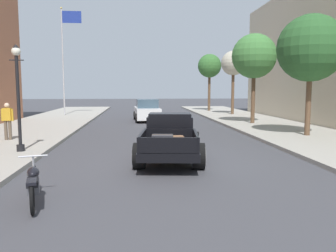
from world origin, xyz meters
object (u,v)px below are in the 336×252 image
pedestrian_sidewalk_left (7,119)px  street_tree_nearest (311,48)px  car_background_white (147,111)px  flagpole (65,49)px  hotrod_truck_black (170,137)px  street_lamp_near (18,90)px  street_tree_third (233,64)px  street_tree_second (254,56)px  motorcycle_parked (33,183)px  street_tree_farthest (210,66)px

pedestrian_sidewalk_left → street_tree_nearest: street_tree_nearest is taller
car_background_white → street_tree_nearest: 12.78m
flagpole → hotrod_truck_black: bearing=-68.9°
hotrod_truck_black → street_lamp_near: 5.74m
street_tree_nearest → street_tree_third: (0.21, 13.95, 0.27)m
hotrod_truck_black → street_lamp_near: size_ratio=1.32×
hotrod_truck_black → street_tree_third: 20.00m
street_lamp_near → street_tree_nearest: size_ratio=0.66×
car_background_white → flagpole: bearing=144.3°
hotrod_truck_black → street_tree_second: street_tree_second is taller
motorcycle_parked → street_tree_farthest: size_ratio=0.36×
car_background_white → flagpole: (-6.84, 4.91, 5.00)m
street_tree_third → flagpole: bearing=177.6°
street_tree_nearest → street_tree_third: bearing=89.1°
hotrod_truck_black → motorcycle_parked: bearing=-127.2°
hotrod_truck_black → pedestrian_sidewalk_left: pedestrian_sidewalk_left is taller
street_tree_nearest → street_lamp_near: bearing=-165.9°
street_tree_farthest → street_lamp_near: bearing=-118.0°
motorcycle_parked → flagpole: size_ratio=0.23×
car_background_white → pedestrian_sidewalk_left: (-6.49, -9.89, 0.32)m
pedestrian_sidewalk_left → street_tree_second: (13.42, 6.32, 3.43)m
flagpole → street_tree_farthest: (13.55, 4.32, -1.07)m
motorcycle_parked → street_tree_second: (9.88, 14.72, 4.08)m
hotrod_truck_black → pedestrian_sidewalk_left: size_ratio=3.07×
flagpole → street_tree_farthest: size_ratio=1.58×
street_tree_nearest → street_tree_third: street_tree_nearest is taller
hotrod_truck_black → street_tree_farthest: street_tree_farthest is taller
car_background_white → street_lamp_near: (-5.00, -12.82, 1.62)m
flagpole → street_tree_nearest: (14.42, -14.56, -1.43)m
street_lamp_near → street_tree_second: (11.93, 9.25, 2.13)m
street_tree_second → street_tree_third: (0.86, 7.87, 0.09)m
pedestrian_sidewalk_left → street_tree_third: 20.44m
flagpole → street_tree_farthest: bearing=17.7°
hotrod_truck_black → street_lamp_near: bearing=168.9°
pedestrian_sidewalk_left → street_lamp_near: size_ratio=0.43×
pedestrian_sidewalk_left → street_tree_second: size_ratio=0.28×
street_lamp_near → street_tree_nearest: (12.58, 3.17, 1.95)m
street_lamp_near → street_tree_second: size_ratio=0.66×
street_tree_third → street_lamp_near: bearing=-126.8°
street_tree_second → flagpole: bearing=148.4°
motorcycle_parked → car_background_white: bearing=80.8°
flagpole → car_background_white: bearing=-35.7°
motorcycle_parked → street_tree_second: size_ratio=0.35×
motorcycle_parked → car_background_white: size_ratio=0.47×
street_tree_second → street_lamp_near: bearing=-142.2°
street_lamp_near → flagpole: size_ratio=0.42×
car_background_white → street_tree_farthest: bearing=54.0°
hotrod_truck_black → street_tree_second: 12.77m
flagpole → street_tree_second: 16.22m
street_tree_nearest → street_tree_farthest: 18.90m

